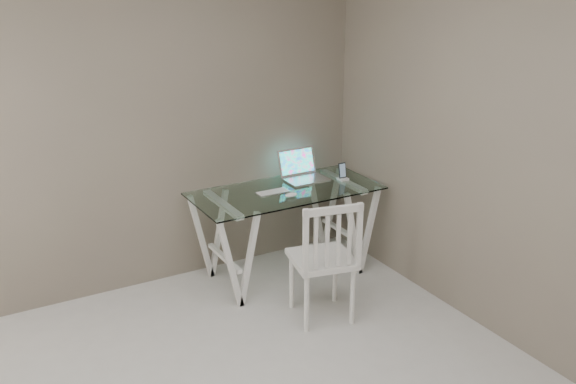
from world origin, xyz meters
name	(u,v)px	position (x,y,z in m)	size (l,w,h in m)	color
room	(240,146)	(-0.06, 0.02, 1.72)	(4.50, 4.52, 2.71)	#B5B2AD
desk	(286,232)	(1.17, 1.81, 0.38)	(1.50, 0.70, 0.75)	silver
chair	(326,256)	(1.06, 1.04, 0.51)	(0.51, 0.51, 0.93)	silver
laptop	(302,172)	(1.43, 2.00, 0.80)	(0.34, 0.31, 0.24)	silver
keyboard	(272,192)	(1.05, 1.81, 0.75)	(0.26, 0.11, 0.01)	silver
mouse	(291,195)	(1.13, 1.65, 0.76)	(0.10, 0.06, 0.03)	white
phone_dock	(343,175)	(1.71, 1.80, 0.79)	(0.08, 0.08, 0.14)	white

